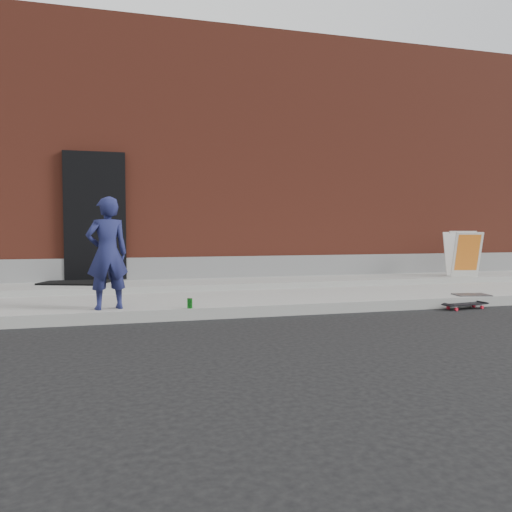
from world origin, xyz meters
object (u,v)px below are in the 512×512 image
object	(u,v)px
child	(107,253)
skateboard	(465,305)
pizza_sign	(463,254)
soda_can	(190,303)

from	to	relation	value
child	skateboard	bearing A→B (deg)	161.68
skateboard	pizza_sign	size ratio (longest dim) A/B	0.82
pizza_sign	child	bearing A→B (deg)	-165.27
child	skateboard	xyz separation A→B (m)	(5.00, -0.37, -0.79)
child	soda_can	world-z (taller)	child
child	pizza_sign	size ratio (longest dim) A/B	1.61
child	soda_can	size ratio (longest dim) A/B	11.18
skateboard	soda_can	size ratio (longest dim) A/B	5.72
skateboard	soda_can	world-z (taller)	soda_can
child	skateboard	distance (m)	5.08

